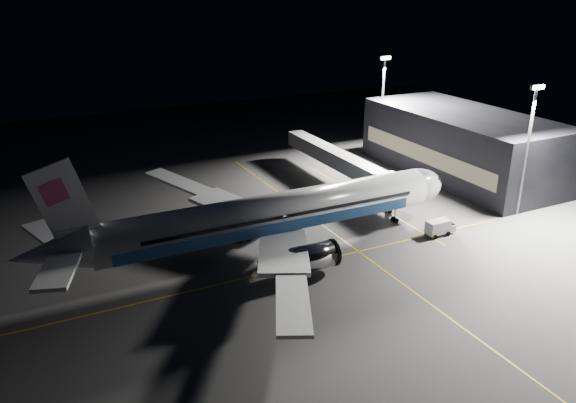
{
  "coord_description": "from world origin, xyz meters",
  "views": [
    {
      "loc": [
        -29.56,
        -63.99,
        34.67
      ],
      "look_at": [
        2.89,
        1.59,
        6.0
      ],
      "focal_mm": 35.0,
      "sensor_mm": 36.0,
      "label": 1
    }
  ],
  "objects_px": {
    "baggage_tug": "(243,213)",
    "safety_cone_b": "(286,217)",
    "service_truck": "(440,227)",
    "floodlight_mast_north": "(383,97)",
    "floodlight_mast_south": "(529,139)",
    "airliner": "(267,216)",
    "safety_cone_c": "(239,241)",
    "jet_bridge": "(343,162)",
    "safety_cone_a": "(294,224)"
  },
  "relations": [
    {
      "from": "floodlight_mast_south",
      "to": "baggage_tug",
      "type": "bearing_deg",
      "value": 155.18
    },
    {
      "from": "floodlight_mast_south",
      "to": "baggage_tug",
      "type": "distance_m",
      "value": 45.3
    },
    {
      "from": "floodlight_mast_north",
      "to": "safety_cone_b",
      "type": "relative_size",
      "value": 33.4
    },
    {
      "from": "floodlight_mast_south",
      "to": "safety_cone_b",
      "type": "distance_m",
      "value": 38.98
    },
    {
      "from": "jet_bridge",
      "to": "floodlight_mast_north",
      "type": "xyz_separation_m",
      "value": [
        18.0,
        13.93,
        7.79
      ]
    },
    {
      "from": "floodlight_mast_north",
      "to": "service_truck",
      "type": "distance_m",
      "value": 43.35
    },
    {
      "from": "jet_bridge",
      "to": "service_truck",
      "type": "distance_m",
      "value": 24.94
    },
    {
      "from": "floodlight_mast_north",
      "to": "safety_cone_c",
      "type": "bearing_deg",
      "value": -147.38
    },
    {
      "from": "floodlight_mast_north",
      "to": "baggage_tug",
      "type": "xyz_separation_m",
      "value": [
        -39.73,
        -19.63,
        -11.67
      ]
    },
    {
      "from": "floodlight_mast_south",
      "to": "safety_cone_a",
      "type": "bearing_deg",
      "value": 160.96
    },
    {
      "from": "airliner",
      "to": "jet_bridge",
      "type": "distance_m",
      "value": 29.31
    },
    {
      "from": "airliner",
      "to": "safety_cone_a",
      "type": "bearing_deg",
      "value": 38.97
    },
    {
      "from": "jet_bridge",
      "to": "service_truck",
      "type": "relative_size",
      "value": 7.36
    },
    {
      "from": "floodlight_mast_south",
      "to": "safety_cone_b",
      "type": "xyz_separation_m",
      "value": [
        -34.0,
        14.77,
        -12.06
      ]
    },
    {
      "from": "baggage_tug",
      "to": "safety_cone_b",
      "type": "height_order",
      "value": "baggage_tug"
    },
    {
      "from": "safety_cone_a",
      "to": "safety_cone_b",
      "type": "xyz_separation_m",
      "value": [
        0.0,
        3.04,
        0.03
      ]
    },
    {
      "from": "floodlight_mast_north",
      "to": "baggage_tug",
      "type": "relative_size",
      "value": 8.08
    },
    {
      "from": "airliner",
      "to": "safety_cone_a",
      "type": "relative_size",
      "value": 108.75
    },
    {
      "from": "floodlight_mast_south",
      "to": "service_truck",
      "type": "bearing_deg",
      "value": -177.91
    },
    {
      "from": "baggage_tug",
      "to": "safety_cone_c",
      "type": "distance_m",
      "value": 9.27
    },
    {
      "from": "service_truck",
      "to": "baggage_tug",
      "type": "xyz_separation_m",
      "value": [
        -23.42,
        18.97,
        -0.56
      ]
    },
    {
      "from": "airliner",
      "to": "safety_cone_a",
      "type": "height_order",
      "value": "airliner"
    },
    {
      "from": "safety_cone_c",
      "to": "baggage_tug",
      "type": "bearing_deg",
      "value": 64.47
    },
    {
      "from": "airliner",
      "to": "floodlight_mast_north",
      "type": "relative_size",
      "value": 2.97
    },
    {
      "from": "airliner",
      "to": "floodlight_mast_south",
      "type": "bearing_deg",
      "value": -8.33
    },
    {
      "from": "airliner",
      "to": "safety_cone_b",
      "type": "bearing_deg",
      "value": 51.07
    },
    {
      "from": "safety_cone_b",
      "to": "floodlight_mast_north",
      "type": "bearing_deg",
      "value": 34.34
    },
    {
      "from": "safety_cone_b",
      "to": "floodlight_mast_south",
      "type": "bearing_deg",
      "value": -23.49
    },
    {
      "from": "baggage_tug",
      "to": "safety_cone_b",
      "type": "bearing_deg",
      "value": -55.57
    },
    {
      "from": "floodlight_mast_north",
      "to": "service_truck",
      "type": "bearing_deg",
      "value": -112.9
    },
    {
      "from": "jet_bridge",
      "to": "floodlight_mast_south",
      "type": "distance_m",
      "value": 31.05
    },
    {
      "from": "service_truck",
      "to": "floodlight_mast_north",
      "type": "bearing_deg",
      "value": 65.13
    },
    {
      "from": "safety_cone_a",
      "to": "floodlight_mast_south",
      "type": "bearing_deg",
      "value": -19.04
    },
    {
      "from": "baggage_tug",
      "to": "safety_cone_c",
      "type": "xyz_separation_m",
      "value": [
        -3.99,
        -8.36,
        -0.4
      ]
    },
    {
      "from": "service_truck",
      "to": "safety_cone_c",
      "type": "xyz_separation_m",
      "value": [
        -27.42,
        10.61,
        -0.96
      ]
    },
    {
      "from": "jet_bridge",
      "to": "safety_cone_a",
      "type": "bearing_deg",
      "value": -142.37
    },
    {
      "from": "floodlight_mast_north",
      "to": "safety_cone_a",
      "type": "xyz_separation_m",
      "value": [
        -34.0,
        -26.26,
        -12.09
      ]
    },
    {
      "from": "airliner",
      "to": "safety_cone_c",
      "type": "relative_size",
      "value": 104.33
    },
    {
      "from": "safety_cone_b",
      "to": "safety_cone_a",
      "type": "bearing_deg",
      "value": -90.0
    },
    {
      "from": "airliner",
      "to": "floodlight_mast_south",
      "type": "height_order",
      "value": "floodlight_mast_south"
    },
    {
      "from": "safety_cone_a",
      "to": "safety_cone_b",
      "type": "relative_size",
      "value": 0.91
    },
    {
      "from": "service_truck",
      "to": "safety_cone_c",
      "type": "distance_m",
      "value": 29.41
    },
    {
      "from": "floodlight_mast_north",
      "to": "safety_cone_c",
      "type": "distance_m",
      "value": 53.3
    },
    {
      "from": "safety_cone_b",
      "to": "airliner",
      "type": "bearing_deg",
      "value": -128.93
    },
    {
      "from": "airliner",
      "to": "safety_cone_b",
      "type": "relative_size",
      "value": 99.19
    },
    {
      "from": "service_truck",
      "to": "safety_cone_a",
      "type": "height_order",
      "value": "service_truck"
    },
    {
      "from": "baggage_tug",
      "to": "floodlight_mast_north",
      "type": "bearing_deg",
      "value": 2.87
    },
    {
      "from": "jet_bridge",
      "to": "safety_cone_b",
      "type": "height_order",
      "value": "jet_bridge"
    },
    {
      "from": "safety_cone_a",
      "to": "safety_cone_c",
      "type": "xyz_separation_m",
      "value": [
        -9.72,
        -1.72,
        0.01
      ]
    },
    {
      "from": "airliner",
      "to": "floodlight_mast_north",
      "type": "bearing_deg",
      "value": 37.91
    }
  ]
}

